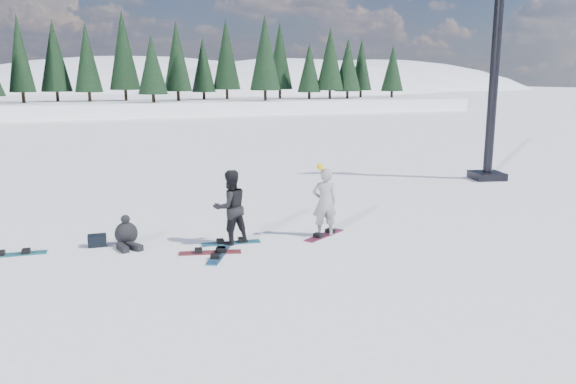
% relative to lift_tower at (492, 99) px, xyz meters
% --- Properties ---
extents(ground, '(420.00, 420.00, 0.00)m').
position_rel_lift_tower_xyz_m(ground, '(-11.81, -5.47, -3.33)').
color(ground, white).
rests_on(ground, ground).
extents(alpine_backdrop, '(412.50, 227.00, 53.20)m').
position_rel_lift_tower_xyz_m(alpine_backdrop, '(-23.53, 183.69, -17.31)').
color(alpine_backdrop, white).
rests_on(alpine_backdrop, ground).
extents(lift_tower, '(2.25, 1.50, 8.19)m').
position_rel_lift_tower_xyz_m(lift_tower, '(0.00, 0.00, 0.00)').
color(lift_tower, black).
rests_on(lift_tower, ground).
extents(snowboarder_woman, '(0.73, 0.54, 2.00)m').
position_rel_lift_tower_xyz_m(snowboarder_woman, '(-10.03, -5.34, -2.40)').
color(snowboarder_woman, '#949499').
rests_on(snowboarder_woman, ground).
extents(snowboarder_man, '(1.05, 0.89, 1.91)m').
position_rel_lift_tower_xyz_m(snowboarder_man, '(-12.57, -5.11, -2.38)').
color(snowboarder_man, black).
rests_on(snowboarder_man, ground).
extents(seated_rider, '(0.71, 1.03, 0.80)m').
position_rel_lift_tower_xyz_m(seated_rider, '(-15.08, -4.36, -3.03)').
color(seated_rider, black).
rests_on(seated_rider, ground).
extents(gear_bag, '(0.47, 0.32, 0.30)m').
position_rel_lift_tower_xyz_m(gear_bag, '(-15.78, -4.11, -3.18)').
color(gear_bag, black).
rests_on(gear_bag, ground).
extents(snowboard_woman, '(1.43, 1.01, 0.03)m').
position_rel_lift_tower_xyz_m(snowboard_woman, '(-10.03, -5.34, -3.32)').
color(snowboard_woman, maroon).
rests_on(snowboard_woman, ground).
extents(snowboard_man, '(1.52, 0.46, 0.03)m').
position_rel_lift_tower_xyz_m(snowboard_man, '(-12.57, -5.11, -3.32)').
color(snowboard_man, '#196D89').
rests_on(snowboard_man, ground).
extents(snowboard_loose_a, '(0.94, 1.46, 0.03)m').
position_rel_lift_tower_xyz_m(snowboard_loose_a, '(-13.13, -5.98, -3.32)').
color(snowboard_loose_a, '#1A548F').
rests_on(snowboard_loose_a, ground).
extents(snowboard_loose_c, '(1.52, 0.40, 0.03)m').
position_rel_lift_tower_xyz_m(snowboard_loose_c, '(-17.70, -4.14, -3.32)').
color(snowboard_loose_c, teal).
rests_on(snowboard_loose_c, ground).
extents(snowboard_loose_b, '(1.52, 0.64, 0.03)m').
position_rel_lift_tower_xyz_m(snowboard_loose_b, '(-13.26, -5.71, -3.32)').
color(snowboard_loose_b, maroon).
rests_on(snowboard_loose_b, ground).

